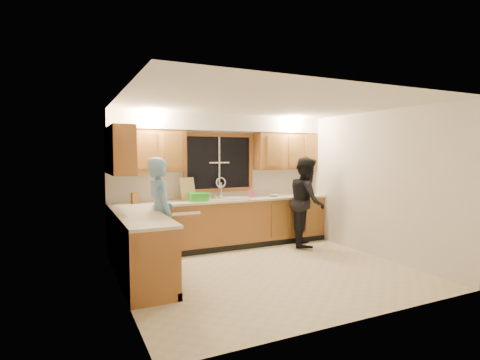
% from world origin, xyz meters
% --- Properties ---
extents(floor, '(4.20, 4.20, 0.00)m').
position_xyz_m(floor, '(0.00, 0.00, 0.00)').
color(floor, beige).
rests_on(floor, ground).
extents(ceiling, '(4.20, 4.20, 0.00)m').
position_xyz_m(ceiling, '(0.00, 0.00, 2.50)').
color(ceiling, white).
extents(wall_back, '(4.20, 0.00, 4.20)m').
position_xyz_m(wall_back, '(0.00, 1.90, 1.25)').
color(wall_back, silver).
rests_on(wall_back, ground).
extents(wall_left, '(0.00, 3.80, 3.80)m').
position_xyz_m(wall_left, '(-2.10, 0.00, 1.25)').
color(wall_left, silver).
rests_on(wall_left, ground).
extents(wall_right, '(0.00, 3.80, 3.80)m').
position_xyz_m(wall_right, '(2.10, 0.00, 1.25)').
color(wall_right, silver).
rests_on(wall_right, ground).
extents(base_cabinets_back, '(4.20, 0.60, 0.88)m').
position_xyz_m(base_cabinets_back, '(0.00, 1.60, 0.44)').
color(base_cabinets_back, '#9C602D').
rests_on(base_cabinets_back, ground).
extents(base_cabinets_left, '(0.60, 1.90, 0.88)m').
position_xyz_m(base_cabinets_left, '(-1.80, 0.35, 0.44)').
color(base_cabinets_left, '#9C602D').
rests_on(base_cabinets_left, ground).
extents(countertop_back, '(4.20, 0.63, 0.04)m').
position_xyz_m(countertop_back, '(0.00, 1.58, 0.90)').
color(countertop_back, beige).
rests_on(countertop_back, base_cabinets_back).
extents(countertop_left, '(0.63, 1.90, 0.04)m').
position_xyz_m(countertop_left, '(-1.79, 0.35, 0.90)').
color(countertop_left, beige).
rests_on(countertop_left, base_cabinets_left).
extents(upper_cabinets_left, '(1.35, 0.33, 0.75)m').
position_xyz_m(upper_cabinets_left, '(-1.43, 1.73, 1.83)').
color(upper_cabinets_left, '#9C602D').
rests_on(upper_cabinets_left, wall_back).
extents(upper_cabinets_right, '(1.35, 0.33, 0.75)m').
position_xyz_m(upper_cabinets_right, '(1.43, 1.73, 1.83)').
color(upper_cabinets_right, '#9C602D').
rests_on(upper_cabinets_right, wall_back).
extents(upper_cabinets_return, '(0.33, 0.90, 0.75)m').
position_xyz_m(upper_cabinets_return, '(-1.94, 1.12, 1.83)').
color(upper_cabinets_return, '#9C602D').
rests_on(upper_cabinets_return, wall_left).
extents(soffit, '(4.20, 0.35, 0.30)m').
position_xyz_m(soffit, '(0.00, 1.72, 2.35)').
color(soffit, white).
rests_on(soffit, wall_back).
extents(window_frame, '(1.44, 0.03, 1.14)m').
position_xyz_m(window_frame, '(0.00, 1.89, 1.60)').
color(window_frame, black).
rests_on(window_frame, wall_back).
extents(sink, '(0.86, 0.52, 0.57)m').
position_xyz_m(sink, '(0.00, 1.60, 0.86)').
color(sink, silver).
rests_on(sink, countertop_back).
extents(dishwasher, '(0.60, 0.56, 0.82)m').
position_xyz_m(dishwasher, '(-0.85, 1.59, 0.41)').
color(dishwasher, white).
rests_on(dishwasher, floor).
extents(stove, '(0.58, 0.75, 0.90)m').
position_xyz_m(stove, '(-1.80, -0.22, 0.45)').
color(stove, white).
rests_on(stove, floor).
extents(man, '(0.47, 0.66, 1.72)m').
position_xyz_m(man, '(-1.43, 0.76, 0.86)').
color(man, '#6AA0C9').
rests_on(man, floor).
extents(woman, '(0.99, 1.05, 1.72)m').
position_xyz_m(woman, '(1.48, 1.05, 0.86)').
color(woman, black).
rests_on(woman, floor).
extents(knife_block, '(0.12, 0.11, 0.19)m').
position_xyz_m(knife_block, '(-1.66, 1.64, 1.02)').
color(knife_block, brown).
rests_on(knife_block, countertop_back).
extents(cutting_board, '(0.33, 0.20, 0.41)m').
position_xyz_m(cutting_board, '(-0.68, 1.75, 1.13)').
color(cutting_board, tan).
rests_on(cutting_board, countertop_back).
extents(dish_crate, '(0.34, 0.32, 0.15)m').
position_xyz_m(dish_crate, '(-0.55, 1.52, 0.99)').
color(dish_crate, green).
rests_on(dish_crate, countertop_back).
extents(soap_bottle, '(0.11, 0.11, 0.20)m').
position_xyz_m(soap_bottle, '(0.60, 1.70, 1.02)').
color(soap_bottle, '#DF5589').
rests_on(soap_bottle, countertop_back).
extents(bowl, '(0.22, 0.22, 0.05)m').
position_xyz_m(bowl, '(1.04, 1.56, 0.94)').
color(bowl, silver).
rests_on(bowl, countertop_back).
extents(can_left, '(0.07, 0.07, 0.12)m').
position_xyz_m(can_left, '(-0.27, 1.49, 0.98)').
color(can_left, '#BAA98F').
rests_on(can_left, countertop_back).
extents(can_right, '(0.07, 0.07, 0.11)m').
position_xyz_m(can_right, '(-0.16, 1.50, 0.97)').
color(can_right, '#BAA98F').
rests_on(can_right, countertop_back).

